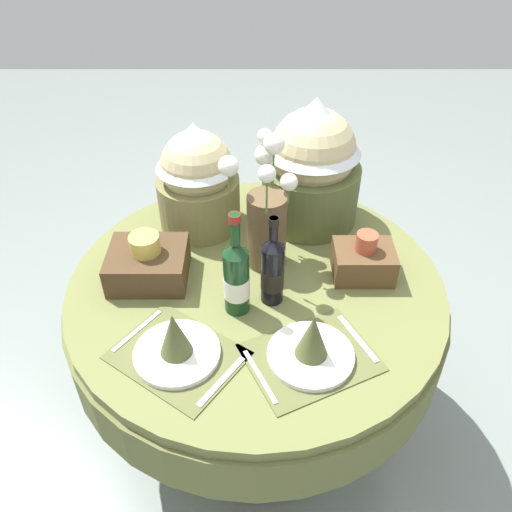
{
  "coord_description": "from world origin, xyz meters",
  "views": [
    {
      "loc": [
        0.0,
        -1.26,
        1.89
      ],
      "look_at": [
        0.0,
        0.03,
        0.84
      ],
      "focal_mm": 36.88,
      "sensor_mm": 36.0,
      "label": 1
    }
  ],
  "objects_px": {
    "place_setting_left": "(176,345)",
    "wine_bottle_left": "(272,270)",
    "gift_tub_back_right": "(312,159)",
    "woven_basket_side_left": "(148,263)",
    "gift_tub_back_left": "(197,174)",
    "woven_basket_side_right": "(364,260)",
    "flower_vase": "(266,215)",
    "place_setting_right": "(311,347)",
    "dining_table": "(256,313)",
    "wine_bottle_centre": "(236,277)"
  },
  "relations": [
    {
      "from": "place_setting_right",
      "to": "flower_vase",
      "type": "distance_m",
      "value": 0.46
    },
    {
      "from": "wine_bottle_left",
      "to": "woven_basket_side_right",
      "type": "xyz_separation_m",
      "value": [
        0.3,
        0.12,
        -0.06
      ]
    },
    {
      "from": "dining_table",
      "to": "place_setting_right",
      "type": "relative_size",
      "value": 2.94
    },
    {
      "from": "woven_basket_side_left",
      "to": "woven_basket_side_right",
      "type": "distance_m",
      "value": 0.69
    },
    {
      "from": "woven_basket_side_right",
      "to": "gift_tub_back_left",
      "type": "bearing_deg",
      "value": 152.78
    },
    {
      "from": "gift_tub_back_right",
      "to": "woven_basket_side_right",
      "type": "bearing_deg",
      "value": -64.88
    },
    {
      "from": "wine_bottle_centre",
      "to": "gift_tub_back_right",
      "type": "relative_size",
      "value": 0.74
    },
    {
      "from": "woven_basket_side_left",
      "to": "gift_tub_back_right",
      "type": "bearing_deg",
      "value": 32.02
    },
    {
      "from": "place_setting_right",
      "to": "flower_vase",
      "type": "relative_size",
      "value": 0.96
    },
    {
      "from": "gift_tub_back_left",
      "to": "woven_basket_side_right",
      "type": "height_order",
      "value": "gift_tub_back_left"
    },
    {
      "from": "gift_tub_back_right",
      "to": "dining_table",
      "type": "bearing_deg",
      "value": -118.61
    },
    {
      "from": "gift_tub_back_right",
      "to": "place_setting_left",
      "type": "bearing_deg",
      "value": -121.78
    },
    {
      "from": "wine_bottle_left",
      "to": "wine_bottle_centre",
      "type": "height_order",
      "value": "wine_bottle_centre"
    },
    {
      "from": "place_setting_left",
      "to": "gift_tub_back_right",
      "type": "height_order",
      "value": "gift_tub_back_right"
    },
    {
      "from": "dining_table",
      "to": "woven_basket_side_right",
      "type": "bearing_deg",
      "value": 6.08
    },
    {
      "from": "gift_tub_back_right",
      "to": "woven_basket_side_left",
      "type": "xyz_separation_m",
      "value": [
        -0.54,
        -0.34,
        -0.18
      ]
    },
    {
      "from": "wine_bottle_centre",
      "to": "gift_tub_back_left",
      "type": "xyz_separation_m",
      "value": [
        -0.15,
        0.44,
        0.08
      ]
    },
    {
      "from": "gift_tub_back_left",
      "to": "woven_basket_side_right",
      "type": "relative_size",
      "value": 2.08
    },
    {
      "from": "place_setting_left",
      "to": "woven_basket_side_right",
      "type": "xyz_separation_m",
      "value": [
        0.56,
        0.35,
        0.01
      ]
    },
    {
      "from": "flower_vase",
      "to": "woven_basket_side_right",
      "type": "relative_size",
      "value": 2.28
    },
    {
      "from": "place_setting_left",
      "to": "place_setting_right",
      "type": "xyz_separation_m",
      "value": [
        0.37,
        -0.01,
        0.0
      ]
    },
    {
      "from": "dining_table",
      "to": "place_setting_left",
      "type": "height_order",
      "value": "place_setting_left"
    },
    {
      "from": "place_setting_left",
      "to": "dining_table",
      "type": "bearing_deg",
      "value": 54.81
    },
    {
      "from": "place_setting_left",
      "to": "wine_bottle_left",
      "type": "xyz_separation_m",
      "value": [
        0.27,
        0.23,
        0.07
      ]
    },
    {
      "from": "wine_bottle_left",
      "to": "woven_basket_side_right",
      "type": "height_order",
      "value": "wine_bottle_left"
    },
    {
      "from": "dining_table",
      "to": "woven_basket_side_right",
      "type": "distance_m",
      "value": 0.4
    },
    {
      "from": "gift_tub_back_right",
      "to": "woven_basket_side_left",
      "type": "bearing_deg",
      "value": -147.98
    },
    {
      "from": "woven_basket_side_left",
      "to": "woven_basket_side_right",
      "type": "bearing_deg",
      "value": 1.37
    },
    {
      "from": "gift_tub_back_right",
      "to": "woven_basket_side_right",
      "type": "relative_size",
      "value": 2.44
    },
    {
      "from": "wine_bottle_left",
      "to": "place_setting_right",
      "type": "bearing_deg",
      "value": -66.63
    },
    {
      "from": "wine_bottle_centre",
      "to": "woven_basket_side_left",
      "type": "relative_size",
      "value": 1.41
    },
    {
      "from": "dining_table",
      "to": "gift_tub_back_left",
      "type": "xyz_separation_m",
      "value": [
        -0.2,
        0.32,
        0.35
      ]
    },
    {
      "from": "place_setting_right",
      "to": "gift_tub_back_right",
      "type": "xyz_separation_m",
      "value": [
        0.04,
        0.67,
        0.2
      ]
    },
    {
      "from": "place_setting_right",
      "to": "woven_basket_side_left",
      "type": "relative_size",
      "value": 1.7
    },
    {
      "from": "place_setting_left",
      "to": "gift_tub_back_right",
      "type": "bearing_deg",
      "value": 58.22
    },
    {
      "from": "gift_tub_back_right",
      "to": "wine_bottle_left",
      "type": "bearing_deg",
      "value": -108.43
    },
    {
      "from": "wine_bottle_left",
      "to": "woven_basket_side_left",
      "type": "height_order",
      "value": "wine_bottle_left"
    },
    {
      "from": "woven_basket_side_right",
      "to": "gift_tub_back_right",
      "type": "bearing_deg",
      "value": 115.12
    },
    {
      "from": "wine_bottle_left",
      "to": "gift_tub_back_right",
      "type": "relative_size",
      "value": 0.66
    },
    {
      "from": "place_setting_right",
      "to": "woven_basket_side_left",
      "type": "xyz_separation_m",
      "value": [
        -0.49,
        0.34,
        0.01
      ]
    },
    {
      "from": "flower_vase",
      "to": "wine_bottle_left",
      "type": "distance_m",
      "value": 0.2
    },
    {
      "from": "place_setting_left",
      "to": "wine_bottle_left",
      "type": "relative_size",
      "value": 1.4
    },
    {
      "from": "wine_bottle_centre",
      "to": "woven_basket_side_right",
      "type": "height_order",
      "value": "wine_bottle_centre"
    },
    {
      "from": "wine_bottle_left",
      "to": "gift_tub_back_right",
      "type": "bearing_deg",
      "value": 71.57
    },
    {
      "from": "place_setting_right",
      "to": "wine_bottle_left",
      "type": "xyz_separation_m",
      "value": [
        -0.1,
        0.23,
        0.07
      ]
    },
    {
      "from": "wine_bottle_left",
      "to": "place_setting_left",
      "type": "bearing_deg",
      "value": -139.48
    },
    {
      "from": "gift_tub_back_left",
      "to": "woven_basket_side_right",
      "type": "distance_m",
      "value": 0.63
    },
    {
      "from": "dining_table",
      "to": "gift_tub_back_left",
      "type": "relative_size",
      "value": 3.09
    },
    {
      "from": "gift_tub_back_left",
      "to": "dining_table",
      "type": "bearing_deg",
      "value": -57.5
    },
    {
      "from": "dining_table",
      "to": "gift_tub_back_right",
      "type": "bearing_deg",
      "value": 61.39
    }
  ]
}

